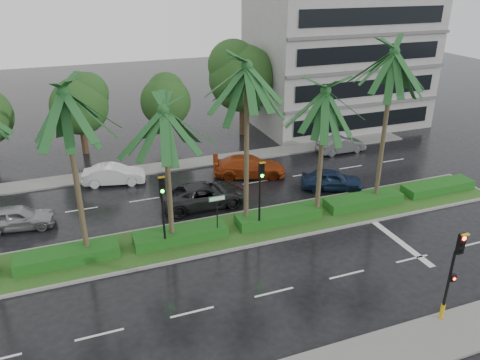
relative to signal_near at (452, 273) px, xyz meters
name	(u,v)px	position (x,y,z in m)	size (l,w,h in m)	color
ground	(237,240)	(-6.00, 9.39, -2.50)	(120.00, 120.00, 0.00)	black
far_sidewalk	(184,164)	(-6.00, 21.39, -2.44)	(40.00, 2.00, 0.12)	slate
median	(231,231)	(-6.00, 10.39, -2.42)	(36.00, 4.00, 0.15)	gray
hedge	(231,225)	(-6.00, 10.39, -2.05)	(35.20, 1.40, 0.60)	#164213
lane_markings	(289,234)	(-2.96, 8.96, -2.50)	(34.00, 13.06, 0.01)	silver
palm_row	(207,95)	(-7.25, 10.41, 5.68)	(26.30, 4.20, 10.39)	#413725
signal_near	(452,273)	(0.00, 0.00, 0.00)	(0.34, 0.45, 4.36)	black
signal_median_left	(163,202)	(-10.00, 9.69, 0.49)	(0.34, 0.42, 4.36)	black
signal_median_right	(261,186)	(-4.50, 9.69, 0.49)	(0.34, 0.42, 4.36)	black
street_sign	(217,206)	(-7.00, 9.87, -0.38)	(0.95, 0.09, 2.60)	black
bg_trees	(197,86)	(-3.13, 26.98, 2.33)	(32.93, 5.96, 8.61)	#352718
building	(338,61)	(11.00, 27.39, 3.50)	(16.00, 10.00, 12.00)	gray
car_silver	(18,218)	(-17.55, 15.24, -1.80)	(4.14, 1.66, 1.41)	#9A9AA1
car_white	(114,174)	(-11.50, 19.74, -1.80)	(4.30, 1.50, 1.42)	silver
car_darkgrey	(204,195)	(-6.50, 14.20, -1.74)	(5.52, 2.55, 1.53)	#242527
car_red	(249,166)	(-2.00, 17.62, -1.73)	(5.31, 2.16, 1.54)	#983510
car_blue	(332,180)	(2.50, 13.48, -1.79)	(4.22, 1.70, 1.44)	#162644
car_grey	(341,145)	(7.00, 19.51, -1.82)	(4.13, 1.44, 1.36)	#535658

